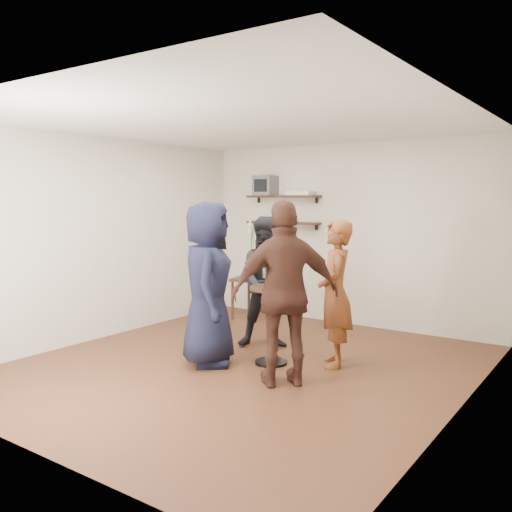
{
  "coord_description": "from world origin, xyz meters",
  "views": [
    {
      "loc": [
        3.4,
        -4.63,
        1.81
      ],
      "look_at": [
        -0.12,
        0.4,
        1.16
      ],
      "focal_mm": 38.0,
      "sensor_mm": 36.0,
      "label": 1
    }
  ],
  "objects_px": {
    "crt_monitor": "(266,186)",
    "drinks_table": "(271,314)",
    "person_plaid": "(335,293)",
    "person_dark": "(269,282)",
    "person_navy": "(208,284)",
    "dvd_deck": "(301,193)",
    "radio": "(287,218)",
    "side_table": "(252,284)",
    "person_brown": "(286,294)"
  },
  "relations": [
    {
      "from": "person_dark",
      "to": "drinks_table",
      "type": "bearing_deg",
      "value": -90.0
    },
    {
      "from": "person_plaid",
      "to": "person_brown",
      "type": "relative_size",
      "value": 0.88
    },
    {
      "from": "drinks_table",
      "to": "person_dark",
      "type": "height_order",
      "value": "person_dark"
    },
    {
      "from": "dvd_deck",
      "to": "person_dark",
      "type": "distance_m",
      "value": 1.97
    },
    {
      "from": "person_plaid",
      "to": "person_navy",
      "type": "bearing_deg",
      "value": -87.02
    },
    {
      "from": "drinks_table",
      "to": "person_plaid",
      "type": "height_order",
      "value": "person_plaid"
    },
    {
      "from": "crt_monitor",
      "to": "person_dark",
      "type": "relative_size",
      "value": 0.2
    },
    {
      "from": "drinks_table",
      "to": "person_plaid",
      "type": "relative_size",
      "value": 0.54
    },
    {
      "from": "person_dark",
      "to": "crt_monitor",
      "type": "bearing_deg",
      "value": 89.68
    },
    {
      "from": "person_dark",
      "to": "person_brown",
      "type": "height_order",
      "value": "person_brown"
    },
    {
      "from": "dvd_deck",
      "to": "side_table",
      "type": "bearing_deg",
      "value": -145.99
    },
    {
      "from": "crt_monitor",
      "to": "side_table",
      "type": "height_order",
      "value": "crt_monitor"
    },
    {
      "from": "side_table",
      "to": "person_plaid",
      "type": "xyz_separation_m",
      "value": [
        2.09,
        -1.38,
        0.27
      ]
    },
    {
      "from": "drinks_table",
      "to": "side_table",
      "type": "bearing_deg",
      "value": 130.73
    },
    {
      "from": "person_navy",
      "to": "radio",
      "type": "bearing_deg",
      "value": -23.45
    },
    {
      "from": "radio",
      "to": "drinks_table",
      "type": "distance_m",
      "value": 2.59
    },
    {
      "from": "radio",
      "to": "side_table",
      "type": "distance_m",
      "value": 1.13
    },
    {
      "from": "crt_monitor",
      "to": "person_brown",
      "type": "xyz_separation_m",
      "value": [
        1.99,
        -2.62,
        -1.12
      ]
    },
    {
      "from": "crt_monitor",
      "to": "radio",
      "type": "height_order",
      "value": "crt_monitor"
    },
    {
      "from": "crt_monitor",
      "to": "dvd_deck",
      "type": "bearing_deg",
      "value": 0.0
    },
    {
      "from": "person_navy",
      "to": "dvd_deck",
      "type": "bearing_deg",
      "value": -28.49
    },
    {
      "from": "dvd_deck",
      "to": "drinks_table",
      "type": "distance_m",
      "value": 2.67
    },
    {
      "from": "dvd_deck",
      "to": "person_brown",
      "type": "distance_m",
      "value": 3.12
    },
    {
      "from": "radio",
      "to": "side_table",
      "type": "relative_size",
      "value": 0.35
    },
    {
      "from": "crt_monitor",
      "to": "drinks_table",
      "type": "xyz_separation_m",
      "value": [
        1.51,
        -2.13,
        -1.46
      ]
    },
    {
      "from": "dvd_deck",
      "to": "side_table",
      "type": "xyz_separation_m",
      "value": [
        -0.6,
        -0.41,
        -1.37
      ]
    },
    {
      "from": "person_navy",
      "to": "person_dark",
      "type": "bearing_deg",
      "value": -45.14
    },
    {
      "from": "person_dark",
      "to": "person_navy",
      "type": "distance_m",
      "value": 0.98
    },
    {
      "from": "side_table",
      "to": "dvd_deck",
      "type": "bearing_deg",
      "value": 34.01
    },
    {
      "from": "person_plaid",
      "to": "person_dark",
      "type": "distance_m",
      "value": 1.02
    },
    {
      "from": "side_table",
      "to": "person_brown",
      "type": "distance_m",
      "value": 2.99
    },
    {
      "from": "drinks_table",
      "to": "person_dark",
      "type": "distance_m",
      "value": 0.73
    },
    {
      "from": "crt_monitor",
      "to": "drinks_table",
      "type": "relative_size",
      "value": 0.37
    },
    {
      "from": "crt_monitor",
      "to": "person_plaid",
      "type": "bearing_deg",
      "value": -40.34
    },
    {
      "from": "drinks_table",
      "to": "person_plaid",
      "type": "distance_m",
      "value": 0.73
    },
    {
      "from": "person_plaid",
      "to": "person_dark",
      "type": "relative_size",
      "value": 0.99
    },
    {
      "from": "side_table",
      "to": "person_plaid",
      "type": "height_order",
      "value": "person_plaid"
    },
    {
      "from": "dvd_deck",
      "to": "person_plaid",
      "type": "distance_m",
      "value": 2.57
    },
    {
      "from": "side_table",
      "to": "person_plaid",
      "type": "relative_size",
      "value": 0.4
    },
    {
      "from": "drinks_table",
      "to": "person_navy",
      "type": "xyz_separation_m",
      "value": [
        -0.56,
        -0.4,
        0.34
      ]
    },
    {
      "from": "dvd_deck",
      "to": "radio",
      "type": "bearing_deg",
      "value": 180.0
    },
    {
      "from": "crt_monitor",
      "to": "drinks_table",
      "type": "height_order",
      "value": "crt_monitor"
    },
    {
      "from": "drinks_table",
      "to": "person_brown",
      "type": "height_order",
      "value": "person_brown"
    },
    {
      "from": "dvd_deck",
      "to": "radio",
      "type": "height_order",
      "value": "dvd_deck"
    },
    {
      "from": "person_dark",
      "to": "person_navy",
      "type": "relative_size",
      "value": 0.9
    },
    {
      "from": "drinks_table",
      "to": "person_navy",
      "type": "distance_m",
      "value": 0.77
    },
    {
      "from": "drinks_table",
      "to": "person_plaid",
      "type": "bearing_deg",
      "value": 29.8
    },
    {
      "from": "side_table",
      "to": "person_navy",
      "type": "height_order",
      "value": "person_navy"
    },
    {
      "from": "side_table",
      "to": "drinks_table",
      "type": "relative_size",
      "value": 0.73
    },
    {
      "from": "person_dark",
      "to": "person_brown",
      "type": "relative_size",
      "value": 0.89
    }
  ]
}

